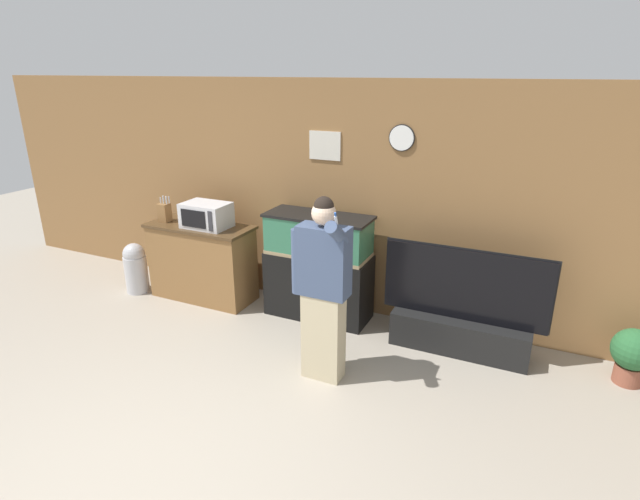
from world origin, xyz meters
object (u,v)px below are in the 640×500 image
object	(u,v)px
person_standing	(322,288)
counter_island	(203,262)
tv_on_stand	(461,322)
potted_plant	(633,354)
knife_block	(164,212)
aquarium_on_stand	(318,267)
microwave	(206,215)
trash_bin	(136,267)

from	to	relation	value
person_standing	counter_island	bearing A→B (deg)	155.54
tv_on_stand	counter_island	bearing A→B (deg)	-178.65
tv_on_stand	potted_plant	bearing A→B (deg)	2.61
counter_island	person_standing	world-z (taller)	person_standing
knife_block	potted_plant	distance (m)	5.13
counter_island	tv_on_stand	xyz separation A→B (m)	(3.10, 0.07, -0.16)
aquarium_on_stand	tv_on_stand	xyz separation A→B (m)	(1.61, -0.08, -0.29)
microwave	trash_bin	size ratio (longest dim) A/B	0.84
counter_island	potted_plant	bearing A→B (deg)	1.76
knife_block	person_standing	xyz separation A→B (m)	(2.52, -0.88, -0.16)
aquarium_on_stand	person_standing	xyz separation A→B (m)	(0.55, -1.08, 0.29)
knife_block	tv_on_stand	xyz separation A→B (m)	(3.58, 0.12, -0.74)
tv_on_stand	person_standing	size ratio (longest dim) A/B	0.95
microwave	potted_plant	size ratio (longest dim) A/B	1.02
knife_block	potted_plant	size ratio (longest dim) A/B	0.60
potted_plant	tv_on_stand	bearing A→B (deg)	-177.39
counter_island	aquarium_on_stand	bearing A→B (deg)	5.79
microwave	potted_plant	bearing A→B (deg)	2.09
person_standing	aquarium_on_stand	bearing A→B (deg)	116.88
counter_island	knife_block	world-z (taller)	knife_block
microwave	person_standing	world-z (taller)	person_standing
microwave	tv_on_stand	size ratio (longest dim) A/B	0.33
counter_island	knife_block	bearing A→B (deg)	-174.45
tv_on_stand	trash_bin	distance (m)	3.99
microwave	tv_on_stand	bearing A→B (deg)	1.83
aquarium_on_stand	tv_on_stand	distance (m)	1.63
microwave	potted_plant	xyz separation A→B (m)	(4.46, 0.16, -0.78)
person_standing	trash_bin	distance (m)	3.06
aquarium_on_stand	person_standing	size ratio (longest dim) A/B	0.70
counter_island	person_standing	xyz separation A→B (m)	(2.04, -0.93, 0.42)
tv_on_stand	person_standing	xyz separation A→B (m)	(-1.06, -1.00, 0.58)
aquarium_on_stand	person_standing	world-z (taller)	person_standing
counter_island	microwave	distance (m)	0.62
potted_plant	person_standing	bearing A→B (deg)	-157.26
counter_island	tv_on_stand	world-z (taller)	tv_on_stand
knife_block	trash_bin	size ratio (longest dim) A/B	0.50
potted_plant	trash_bin	xyz separation A→B (m)	(-5.48, -0.37, 0.03)
microwave	knife_block	size ratio (longest dim) A/B	1.69
tv_on_stand	trash_bin	world-z (taller)	tv_on_stand
microwave	knife_block	xyz separation A→B (m)	(-0.61, -0.02, -0.03)
aquarium_on_stand	potted_plant	distance (m)	3.12
aquarium_on_stand	tv_on_stand	world-z (taller)	aquarium_on_stand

